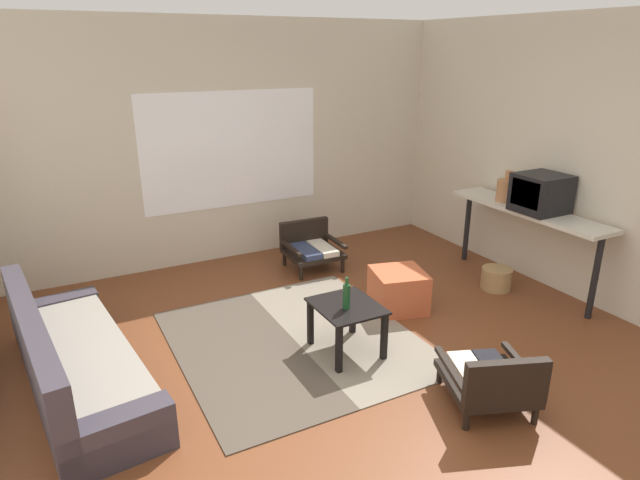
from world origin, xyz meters
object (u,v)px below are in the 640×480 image
object	(u,v)px
ottoman_orange	(398,290)
glass_bottle	(347,296)
armchair_striped_foreground	(491,380)
crt_television	(541,193)
clay_vase	(507,190)
wicker_basket	(496,279)
coffee_table	(347,315)
console_shelf	(527,217)
armchair_by_window	(311,246)
couch	(72,363)

from	to	relation	value
ottoman_orange	glass_bottle	size ratio (longest dim) A/B	1.81
armchair_striped_foreground	crt_television	size ratio (longest dim) A/B	1.72
armchair_striped_foreground	glass_bottle	world-z (taller)	glass_bottle
clay_vase	crt_television	bearing A→B (deg)	-90.42
clay_vase	wicker_basket	distance (m)	0.94
wicker_basket	coffee_table	bearing A→B (deg)	-170.22
console_shelf	wicker_basket	size ratio (longest dim) A/B	5.85
crt_television	glass_bottle	bearing A→B (deg)	-174.66
coffee_table	console_shelf	xyz separation A→B (m)	(2.29, 0.30, 0.42)
console_shelf	crt_television	distance (m)	0.30
wicker_basket	console_shelf	bearing A→B (deg)	-9.46
clay_vase	coffee_table	bearing A→B (deg)	-165.24
ottoman_orange	wicker_basket	size ratio (longest dim) A/B	1.54
ottoman_orange	glass_bottle	xyz separation A→B (m)	(-0.87, -0.49, 0.34)
console_shelf	wicker_basket	world-z (taller)	console_shelf
coffee_table	clay_vase	bearing A→B (deg)	14.76
armchair_by_window	crt_television	size ratio (longest dim) A/B	1.35
coffee_table	ottoman_orange	size ratio (longest dim) A/B	1.19
glass_bottle	armchair_by_window	bearing A→B (deg)	71.66
armchair_by_window	glass_bottle	distance (m)	1.95
wicker_basket	glass_bottle	bearing A→B (deg)	-169.17
armchair_striped_foreground	clay_vase	xyz separation A→B (m)	(1.79, 1.71, 0.74)
coffee_table	crt_television	size ratio (longest dim) A/B	1.25
couch	clay_vase	bearing A→B (deg)	1.50
couch	wicker_basket	world-z (taller)	couch
crt_television	wicker_basket	distance (m)	0.98
armchair_striped_foreground	wicker_basket	world-z (taller)	armchair_striped_foreground
armchair_by_window	glass_bottle	bearing A→B (deg)	-108.34
armchair_striped_foreground	wicker_basket	bearing A→B (deg)	43.93
armchair_striped_foreground	wicker_basket	distance (m)	2.10
armchair_by_window	crt_television	world-z (taller)	crt_television
armchair_striped_foreground	clay_vase	bearing A→B (deg)	43.66
couch	clay_vase	xyz separation A→B (m)	(4.32, 0.11, 0.75)
crt_television	armchair_by_window	bearing A→B (deg)	136.83
ottoman_orange	clay_vase	distance (m)	1.66
couch	armchair_striped_foreground	xyz separation A→B (m)	(2.53, -1.60, 0.01)
clay_vase	glass_bottle	world-z (taller)	clay_vase
couch	glass_bottle	size ratio (longest dim) A/B	8.27
console_shelf	clay_vase	size ratio (longest dim) A/B	5.54
coffee_table	crt_television	distance (m)	2.40
ottoman_orange	clay_vase	world-z (taller)	clay_vase
console_shelf	clay_vase	bearing A→B (deg)	90.00
armchair_striped_foreground	console_shelf	bearing A→B (deg)	38.10
armchair_by_window	wicker_basket	xyz separation A→B (m)	(1.43, -1.44, -0.14)
coffee_table	armchair_by_window	xyz separation A→B (m)	(0.57, 1.78, -0.09)
glass_bottle	wicker_basket	distance (m)	2.12
couch	clay_vase	distance (m)	4.39
clay_vase	glass_bottle	xyz separation A→B (m)	(-2.32, -0.65, -0.43)
wicker_basket	ottoman_orange	bearing A→B (deg)	174.95
couch	crt_television	xyz separation A→B (m)	(4.32, -0.32, 0.82)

